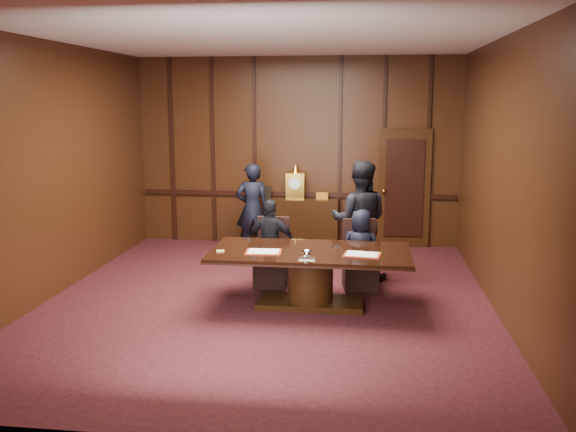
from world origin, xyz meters
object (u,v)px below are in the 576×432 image
object	(u,v)px
conference_table	(310,269)
signatory_left	(271,243)
witness_right	(360,220)
sideboard	(295,220)
signatory_right	(361,250)
witness_left	(252,209)

from	to	relation	value
conference_table	signatory_left	bearing A→B (deg)	129.09
signatory_left	witness_right	distance (m)	1.42
sideboard	signatory_left	size ratio (longest dim) A/B	1.24
witness_right	signatory_left	bearing A→B (deg)	26.22
signatory_right	sideboard	bearing A→B (deg)	-52.77
sideboard	signatory_right	bearing A→B (deg)	-64.39
witness_left	witness_right	xyz separation A→B (m)	(1.91, -1.36, 0.10)
sideboard	witness_right	bearing A→B (deg)	-58.86
sideboard	witness_right	distance (m)	2.38
signatory_right	witness_left	distance (m)	2.75
witness_left	sideboard	bearing A→B (deg)	-150.72
signatory_left	signatory_right	size ratio (longest dim) A/B	1.09
witness_left	conference_table	bearing A→B (deg)	101.80
conference_table	signatory_right	distance (m)	1.03
sideboard	witness_left	xyz separation A→B (m)	(-0.70, -0.64, 0.32)
signatory_right	witness_right	distance (m)	0.66
signatory_left	witness_right	xyz separation A→B (m)	(1.27, 0.58, 0.26)
sideboard	conference_table	bearing A→B (deg)	-80.14
signatory_left	signatory_right	bearing A→B (deg)	-176.38
signatory_right	witness_right	bearing A→B (deg)	-75.59
conference_table	witness_left	bearing A→B (deg)	115.11
conference_table	signatory_right	world-z (taller)	signatory_right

